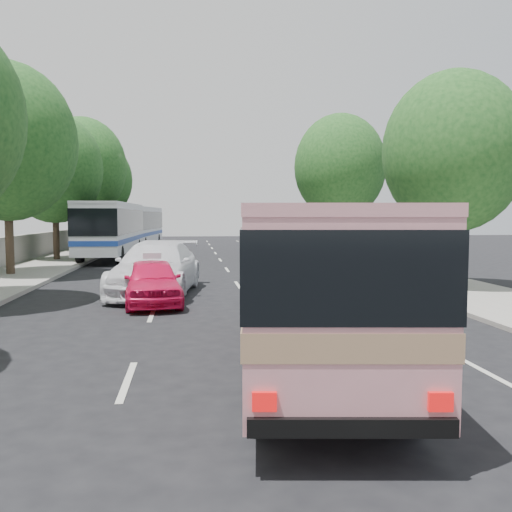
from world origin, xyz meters
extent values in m
plane|color=black|center=(0.00, 0.00, 0.00)|extent=(120.00, 120.00, 0.00)
cube|color=#9E998E|center=(-8.50, 20.00, 0.07)|extent=(4.00, 90.00, 0.15)
cube|color=#9E998E|center=(8.50, 20.00, 0.06)|extent=(4.00, 90.00, 0.12)
cube|color=#9E998E|center=(-10.30, 20.00, 0.90)|extent=(0.30, 90.00, 1.50)
cylinder|color=#38281E|center=(-8.70, 14.00, 1.90)|extent=(0.36, 0.36, 3.80)
ellipsoid|color=#19461A|center=(-8.70, 14.00, 5.90)|extent=(6.00, 6.00, 6.90)
sphere|color=#19461A|center=(-8.30, 13.70, 7.10)|extent=(3.90, 3.90, 3.90)
cylinder|color=#38281E|center=(-8.60, 22.00, 1.75)|extent=(0.36, 0.36, 3.50)
ellipsoid|color=#19461A|center=(-8.60, 22.00, 5.43)|extent=(5.52, 5.52, 6.35)
sphere|color=#19461A|center=(-8.20, 21.70, 6.53)|extent=(3.59, 3.59, 3.59)
cylinder|color=#38281E|center=(-8.50, 30.00, 2.00)|extent=(0.36, 0.36, 3.99)
ellipsoid|color=#19461A|center=(-8.50, 30.00, 6.20)|extent=(6.30, 6.30, 7.24)
sphere|color=#19461A|center=(-8.10, 29.70, 7.46)|extent=(4.09, 4.09, 4.09)
cylinder|color=#38281E|center=(-8.70, 38.00, 1.86)|extent=(0.36, 0.36, 3.72)
ellipsoid|color=#19461A|center=(-8.70, 38.00, 5.78)|extent=(5.88, 5.88, 6.76)
sphere|color=#19461A|center=(-8.30, 37.70, 6.96)|extent=(3.82, 3.82, 3.82)
cylinder|color=#38281E|center=(8.70, 8.00, 1.61)|extent=(0.36, 0.36, 3.23)
ellipsoid|color=#19461A|center=(8.70, 8.00, 5.01)|extent=(5.10, 5.10, 5.87)
sphere|color=#19461A|center=(9.10, 7.70, 6.04)|extent=(3.32, 3.31, 3.31)
cylinder|color=#38281E|center=(9.00, 24.00, 1.90)|extent=(0.36, 0.36, 3.80)
ellipsoid|color=#19461A|center=(9.00, 24.00, 5.90)|extent=(6.00, 6.00, 6.90)
sphere|color=#19461A|center=(9.40, 23.70, 7.10)|extent=(3.90, 3.90, 3.90)
cube|color=#D48990|center=(1.30, -1.30, 1.65)|extent=(3.31, 9.06, 2.37)
cube|color=#9E7A59|center=(1.30, -1.30, 1.37)|extent=(3.35, 9.09, 0.31)
cube|color=black|center=(1.30, -1.30, 2.08)|extent=(3.36, 9.10, 0.97)
cube|color=#D48990|center=(1.30, -1.30, 2.76)|extent=(3.33, 9.08, 0.14)
cylinder|color=black|center=(0.68, 1.45, 0.46)|extent=(0.38, 0.95, 0.92)
cylinder|color=black|center=(2.58, 1.21, 0.46)|extent=(0.38, 0.95, 0.92)
cylinder|color=black|center=(-0.03, -4.17, 0.46)|extent=(0.38, 0.95, 0.92)
cylinder|color=black|center=(1.87, -4.41, 0.46)|extent=(0.38, 0.95, 0.92)
imported|color=#E8144F|center=(-2.00, 5.79, 0.70)|extent=(2.09, 4.26, 1.40)
imported|color=white|center=(-2.00, 8.00, 0.90)|extent=(3.33, 6.46, 1.79)
cube|color=silver|center=(-5.61, 23.55, 2.00)|extent=(2.79, 11.61, 2.93)
cube|color=black|center=(-5.61, 23.55, 2.36)|extent=(2.84, 11.64, 1.44)
cube|color=navy|center=(-5.61, 23.55, 1.25)|extent=(2.83, 11.63, 0.29)
cube|color=silver|center=(-5.61, 23.55, 3.40)|extent=(2.81, 11.63, 0.13)
cylinder|color=black|center=(-6.58, 27.23, 0.53)|extent=(0.34, 1.07, 1.06)
cylinder|color=black|center=(-4.43, 27.17, 0.53)|extent=(0.34, 1.07, 1.06)
cylinder|color=black|center=(-6.80, 19.54, 0.53)|extent=(0.34, 1.07, 1.06)
cylinder|color=black|center=(-4.65, 19.48, 0.53)|extent=(0.34, 1.07, 1.06)
cube|color=silver|center=(-5.07, 35.59, 1.96)|extent=(3.32, 11.49, 2.88)
cube|color=black|center=(-5.07, 35.59, 2.31)|extent=(3.37, 11.52, 1.42)
cube|color=navy|center=(-5.07, 35.59, 1.23)|extent=(3.36, 11.51, 0.28)
cube|color=silver|center=(-5.07, 35.59, 3.33)|extent=(3.34, 11.51, 0.13)
cylinder|color=black|center=(-5.82, 39.25, 0.52)|extent=(0.39, 1.06, 1.04)
cylinder|color=black|center=(-3.72, 39.08, 0.52)|extent=(0.39, 1.06, 1.04)
cylinder|color=black|center=(-6.44, 31.72, 0.52)|extent=(0.39, 1.06, 1.04)
cylinder|color=black|center=(-4.34, 31.55, 0.52)|extent=(0.39, 1.06, 1.04)
cube|color=silver|center=(-2.00, 5.79, 1.49)|extent=(0.57, 0.24, 0.18)
camera|label=1|loc=(-0.87, -10.87, 2.71)|focal=38.00mm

